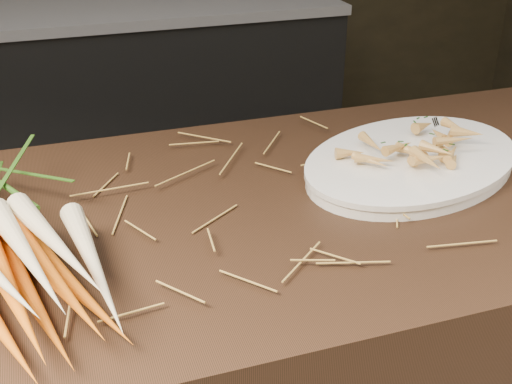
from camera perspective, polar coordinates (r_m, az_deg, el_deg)
back_counter at (r=2.93m, az=-11.27°, el=7.92°), size 1.82×0.62×0.84m
straw_bedding at (r=0.99m, az=-15.07°, el=-2.93°), size 1.40×0.60×0.02m
serving_platter at (r=1.17m, az=13.69°, el=2.48°), size 0.52×0.44×0.02m
roasted_veg_heap at (r=1.16m, az=13.90°, el=4.11°), size 0.26×0.23×0.05m
serving_fork at (r=1.28m, az=18.70°, el=4.69°), size 0.09×0.16×0.00m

